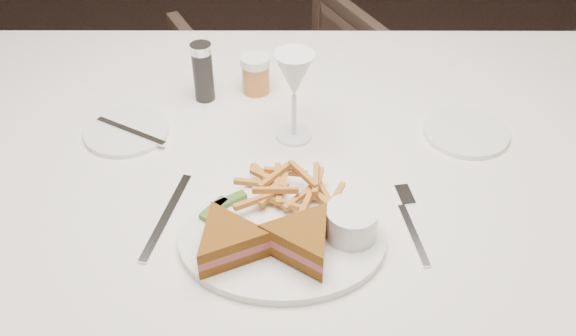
% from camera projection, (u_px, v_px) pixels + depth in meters
% --- Properties ---
extents(table, '(1.65, 1.17, 0.75)m').
position_uv_depth(table, '(286.00, 306.00, 1.37)').
color(table, silver).
rests_on(table, ground).
extents(chair_far, '(0.75, 0.73, 0.60)m').
position_uv_depth(chair_far, '(286.00, 92.00, 2.14)').
color(chair_far, '#48362C').
rests_on(chair_far, ground).
extents(table_setting, '(0.80, 0.63, 0.18)m').
position_uv_depth(table_setting, '(282.00, 181.00, 1.05)').
color(table_setting, white).
rests_on(table_setting, table).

